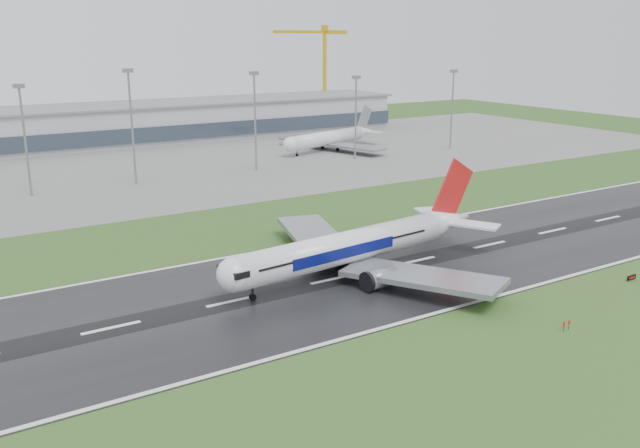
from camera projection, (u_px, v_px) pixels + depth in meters
ground at (417, 261)px, 132.07m from camera, size 520.00×520.00×0.00m
runway at (417, 261)px, 132.06m from camera, size 400.00×45.00×0.10m
apron at (187, 163)px, 234.30m from camera, size 400.00×130.00×0.08m
terminal at (134, 124)px, 281.36m from camera, size 240.00×36.00×15.00m
main_airliner at (361, 225)px, 124.10m from camera, size 66.28×63.71×17.89m
parked_airliner at (329, 130)px, 258.92m from camera, size 64.20×61.79×15.34m
tower_crane at (325, 75)px, 342.24m from camera, size 48.52×12.50×48.04m
runway_sign at (631, 278)px, 121.42m from camera, size 2.31×0.39×1.04m
floodmast_1 at (26, 143)px, 181.92m from camera, size 0.64×0.64×29.54m
floodmast_2 at (132, 130)px, 196.45m from camera, size 0.64×0.64×32.83m
floodmast_3 at (255, 124)px, 217.15m from camera, size 0.64×0.64×31.02m
floodmast_4 at (356, 120)px, 237.69m from camera, size 0.64×0.64×28.54m
floodmast_5 at (452, 111)px, 260.81m from camera, size 0.64×0.64×29.46m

